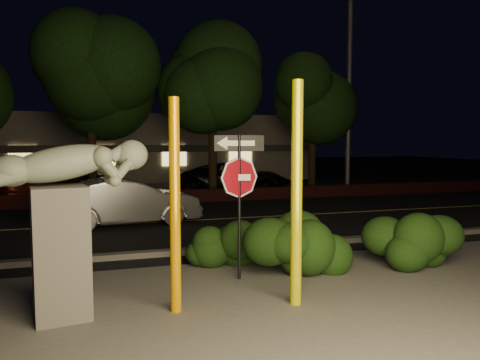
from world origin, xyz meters
name	(u,v)px	position (x,y,z in m)	size (l,w,h in m)	color
ground	(165,208)	(0.00, 10.00, 0.00)	(90.00, 90.00, 0.00)	black
patio	(278,314)	(0.00, -1.00, 0.01)	(14.00, 6.00, 0.02)	#4C4944
road	(179,221)	(0.00, 7.00, 0.01)	(80.00, 8.00, 0.01)	black
lane_marking	(179,221)	(0.00, 7.00, 0.02)	(80.00, 0.12, 0.01)	gold
curb	(212,249)	(0.00, 2.90, 0.06)	(80.00, 0.25, 0.12)	#4C4944
brick_wall	(160,197)	(0.00, 11.30, 0.25)	(40.00, 0.35, 0.50)	#421615
parking_lot	(145,189)	(0.00, 17.00, 0.01)	(40.00, 12.00, 0.01)	black
building	(132,147)	(0.00, 24.99, 2.00)	(22.00, 10.20, 4.00)	#6E6558
tree_far_b	(89,51)	(-2.50, 13.20, 6.05)	(5.20, 5.20, 8.41)	black
tree_far_c	(212,65)	(2.50, 12.80, 5.66)	(4.80, 4.80, 7.84)	black
tree_far_d	(313,77)	(7.50, 13.30, 5.42)	(4.40, 4.40, 7.42)	black
yellow_pole_left	(175,207)	(-1.35, -0.48, 1.52)	(0.15, 0.15, 3.05)	#E89900
yellow_pole_right	(297,195)	(0.40, -0.70, 1.66)	(0.17, 0.17, 3.32)	#D6D008
signpost	(239,178)	(-0.03, 0.75, 1.81)	(0.85, 0.17, 2.54)	black
sculpture	(63,209)	(-2.84, -0.22, 1.52)	(2.31, 0.94, 2.46)	#4C4944
hedge_center	(219,240)	(-0.11, 1.80, 0.50)	(1.91, 0.90, 1.00)	black
hedge_right	(301,240)	(1.16, 0.79, 0.63)	(1.92, 1.03, 1.26)	black
hedge_far_right	(409,238)	(3.37, 0.62, 0.57)	(1.64, 1.02, 1.14)	black
streetlight	(345,50)	(8.69, 12.48, 6.58)	(1.67, 0.48, 11.06)	#505055
silver_sedan	(126,202)	(-1.56, 6.80, 0.69)	(1.45, 4.17, 1.37)	#A8A7AC
parked_car_red	(27,183)	(-5.04, 13.66, 0.75)	(1.77, 4.40, 1.50)	maroon
parked_car_darkred	(64,180)	(-3.72, 14.97, 0.73)	(2.04, 5.02, 1.46)	#3D0F0C
parked_car_dark	(235,178)	(3.83, 13.84, 0.72)	(2.38, 5.17, 1.44)	black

